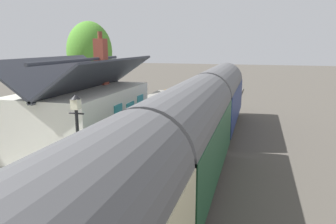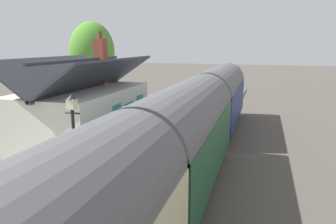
{
  "view_description": "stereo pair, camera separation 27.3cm",
  "coord_description": "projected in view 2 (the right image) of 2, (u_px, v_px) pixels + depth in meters",
  "views": [
    {
      "loc": [
        -17.05,
        -3.5,
        5.77
      ],
      "look_at": [
        0.5,
        1.5,
        1.89
      ],
      "focal_mm": 33.97,
      "sensor_mm": 36.0,
      "label": 1
    },
    {
      "loc": [
        -16.97,
        -3.76,
        5.77
      ],
      "look_at": [
        0.5,
        1.5,
        1.89
      ],
      "focal_mm": 33.97,
      "sensor_mm": 36.0,
      "label": 2
    }
  ],
  "objects": [
    {
      "name": "planter_under_sign",
      "position": [
        168.0,
        93.0,
        29.62
      ],
      "size": [
        0.59,
        0.59,
        0.82
      ],
      "color": "teal",
      "rests_on": "platform"
    },
    {
      "name": "planter_bench_right",
      "position": [
        179.0,
        106.0,
        23.68
      ],
      "size": [
        0.41,
        0.41,
        0.75
      ],
      "color": "gray",
      "rests_on": "platform"
    },
    {
      "name": "bench_platform_end",
      "position": [
        171.0,
        101.0,
        25.39
      ],
      "size": [
        1.42,
        0.49,
        0.88
      ],
      "color": "teal",
      "rests_on": "platform"
    },
    {
      "name": "platform",
      "position": [
        126.0,
        135.0,
        19.18
      ],
      "size": [
        32.0,
        5.94,
        0.89
      ],
      "primitive_type": "cube",
      "color": "gray",
      "rests_on": "ground"
    },
    {
      "name": "bench_near_building",
      "position": [
        156.0,
        112.0,
        21.28
      ],
      "size": [
        1.4,
        0.45,
        0.88
      ],
      "color": "teal",
      "rests_on": "platform"
    },
    {
      "name": "planter_corner_building",
      "position": [
        159.0,
        125.0,
        17.77
      ],
      "size": [
        0.64,
        0.64,
        0.89
      ],
      "color": "#9E5138",
      "rests_on": "platform"
    },
    {
      "name": "lamp_post_platform",
      "position": [
        73.0,
        127.0,
        9.74
      ],
      "size": [
        0.32,
        0.5,
        3.42
      ],
      "color": "black",
      "rests_on": "platform"
    },
    {
      "name": "bench_mid_platform",
      "position": [
        186.0,
        94.0,
        28.86
      ],
      "size": [
        1.41,
        0.47,
        0.88
      ],
      "color": "teal",
      "rests_on": "platform"
    },
    {
      "name": "platform_edge_coping",
      "position": [
        171.0,
        131.0,
        18.3
      ],
      "size": [
        32.0,
        0.36,
        0.02
      ],
      "primitive_type": "cube",
      "color": "beige",
      "rests_on": "platform"
    },
    {
      "name": "station_building",
      "position": [
        84.0,
        115.0,
        15.49
      ],
      "size": [
        7.48,
        4.3,
        5.55
      ],
      "color": "silver",
      "rests_on": "platform"
    },
    {
      "name": "rail_near",
      "position": [
        219.0,
        149.0,
        17.69
      ],
      "size": [
        52.0,
        0.08,
        0.14
      ],
      "primitive_type": "cube",
      "color": "gray",
      "rests_on": "ground"
    },
    {
      "name": "ground_plane",
      "position": [
        191.0,
        148.0,
        18.16
      ],
      "size": [
        160.0,
        160.0,
        0.0
      ],
      "primitive_type": "plane",
      "color": "#4C473F"
    },
    {
      "name": "tree_far_left",
      "position": [
        92.0,
        51.0,
        33.11
      ],
      "size": [
        4.76,
        4.6,
        8.13
      ],
      "color": "#4C3828",
      "rests_on": "ground"
    },
    {
      "name": "station_sign_board",
      "position": [
        179.0,
        97.0,
        22.77
      ],
      "size": [
        0.96,
        0.06,
        1.57
      ],
      "color": "black",
      "rests_on": "platform"
    },
    {
      "name": "planter_edge_far",
      "position": [
        27.0,
        222.0,
        8.27
      ],
      "size": [
        0.35,
        0.35,
        0.73
      ],
      "color": "teal",
      "rests_on": "platform"
    },
    {
      "name": "train",
      "position": [
        184.0,
        136.0,
        12.55
      ],
      "size": [
        29.83,
        2.73,
        4.32
      ],
      "color": "black",
      "rests_on": "ground"
    },
    {
      "name": "rail_far",
      "position": [
        194.0,
        147.0,
        18.09
      ],
      "size": [
        52.0,
        0.08,
        0.14
      ],
      "primitive_type": "cube",
      "color": "gray",
      "rests_on": "ground"
    }
  ]
}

